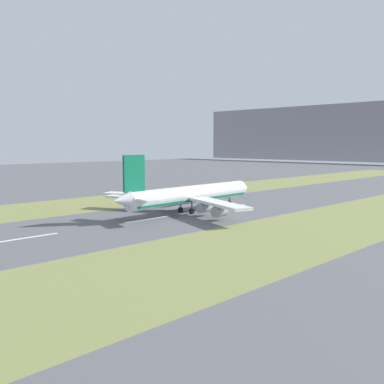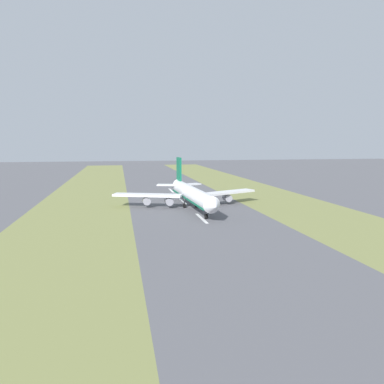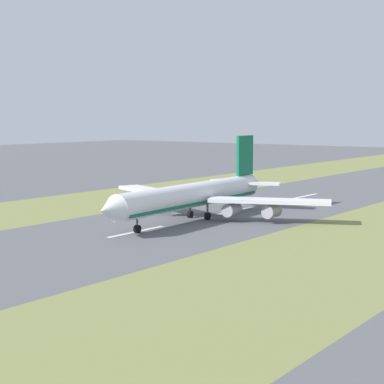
{
  "view_description": "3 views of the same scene",
  "coord_description": "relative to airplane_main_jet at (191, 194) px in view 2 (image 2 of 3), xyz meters",
  "views": [
    {
      "loc": [
        107.35,
        -104.3,
        23.51
      ],
      "look_at": [
        -0.34,
        4.64,
        7.0
      ],
      "focal_mm": 42.0,
      "sensor_mm": 36.0,
      "label": 1
    },
    {
      "loc": [
        28.93,
        154.43,
        27.39
      ],
      "look_at": [
        -0.34,
        4.64,
        7.0
      ],
      "focal_mm": 35.0,
      "sensor_mm": 36.0,
      "label": 2
    },
    {
      "loc": [
        -94.15,
        128.99,
        25.15
      ],
      "look_at": [
        -0.34,
        4.64,
        7.0
      ],
      "focal_mm": 60.0,
      "sensor_mm": 36.0,
      "label": 3
    }
  ],
  "objects": [
    {
      "name": "centreline_dash_near",
      "position": [
        0.25,
        -58.1,
        -6.01
      ],
      "size": [
        1.2,
        18.0,
        0.01
      ],
      "primitive_type": "cube",
      "color": "silver",
      "rests_on": "ground"
    },
    {
      "name": "centreline_dash_far",
      "position": [
        0.25,
        21.9,
        -6.01
      ],
      "size": [
        1.2,
        18.0,
        0.01
      ],
      "primitive_type": "cube",
      "color": "silver",
      "rests_on": "ground"
    },
    {
      "name": "grass_median_west",
      "position": [
        -44.75,
        -2.74,
        -6.02
      ],
      "size": [
        40.0,
        600.0,
        0.01
      ],
      "primitive_type": "cube",
      "color": "olive",
      "rests_on": "ground"
    },
    {
      "name": "ground_plane",
      "position": [
        0.25,
        -2.74,
        -6.02
      ],
      "size": [
        800.0,
        800.0,
        0.0
      ],
      "primitive_type": "plane",
      "color": "#56565B"
    },
    {
      "name": "centreline_dash_mid",
      "position": [
        0.25,
        -18.1,
        -6.01
      ],
      "size": [
        1.2,
        18.0,
        0.01
      ],
      "primitive_type": "cube",
      "color": "silver",
      "rests_on": "ground"
    },
    {
      "name": "airplane_main_jet",
      "position": [
        0.0,
        0.0,
        0.0
      ],
      "size": [
        64.06,
        67.19,
        20.2
      ],
      "color": "white",
      "rests_on": "ground"
    },
    {
      "name": "grass_median_east",
      "position": [
        45.25,
        -2.74,
        -6.02
      ],
      "size": [
        40.0,
        600.0,
        0.01
      ],
      "primitive_type": "cube",
      "color": "olive",
      "rests_on": "ground"
    }
  ]
}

